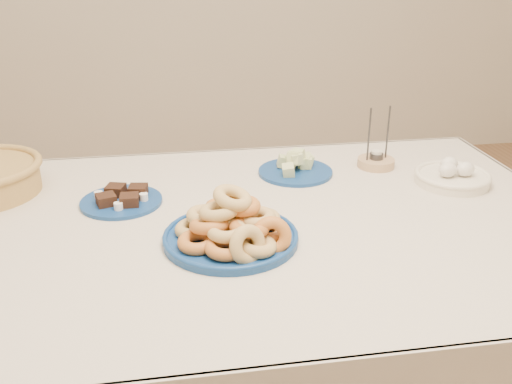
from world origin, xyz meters
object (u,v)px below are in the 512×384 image
brownie_plate (122,199)px  egg_bowl (452,176)px  melon_plate (296,166)px  dining_table (253,256)px  candle_holder (376,161)px  donut_platter (232,229)px

brownie_plate → egg_bowl: egg_bowl is taller
melon_plate → brownie_plate: 0.54m
dining_table → candle_holder: bearing=35.3°
dining_table → egg_bowl: 0.65m
dining_table → melon_plate: bearing=59.2°
melon_plate → egg_bowl: (0.44, -0.16, 0.00)m
candle_holder → egg_bowl: size_ratio=0.76×
brownie_plate → donut_platter: bearing=-44.8°
dining_table → brownie_plate: 0.39m
melon_plate → brownie_plate: size_ratio=1.25×
brownie_plate → egg_bowl: bearing=-0.7°
melon_plate → brownie_plate: melon_plate is taller
brownie_plate → candle_holder: 0.80m
egg_bowl → donut_platter: bearing=-159.4°
dining_table → donut_platter: size_ratio=4.10×
donut_platter → egg_bowl: size_ratio=1.64×
donut_platter → brownie_plate: bearing=135.2°
candle_holder → dining_table: bearing=-144.7°
melon_plate → candle_holder: candle_holder is taller
brownie_plate → candle_holder: bearing=11.3°
donut_platter → dining_table: bearing=59.1°
brownie_plate → egg_bowl: (0.95, -0.01, 0.01)m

